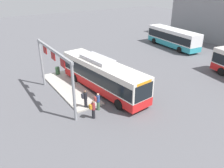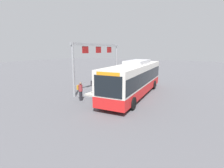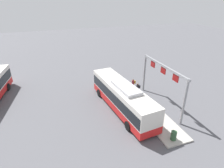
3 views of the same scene
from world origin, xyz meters
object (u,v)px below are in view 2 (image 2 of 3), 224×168
(person_waiting_near, at_px, (96,90))
(person_waiting_mid, at_px, (94,86))
(trash_bin, at_px, (137,78))
(bus_main, at_px, (135,78))
(person_boarding, at_px, (80,91))

(person_waiting_near, xyz_separation_m, person_waiting_mid, (-0.82, -0.82, 0.16))
(person_waiting_near, distance_m, person_waiting_mid, 1.17)
(person_waiting_mid, distance_m, trash_bin, 8.93)
(bus_main, height_order, person_waiting_near, bus_main)
(person_waiting_near, bearing_deg, bus_main, 60.03)
(person_waiting_mid, bearing_deg, bus_main, 40.47)
(person_waiting_near, height_order, person_waiting_mid, person_waiting_mid)
(person_boarding, height_order, person_waiting_near, same)
(person_waiting_near, height_order, trash_bin, person_waiting_near)
(person_boarding, bearing_deg, person_waiting_mid, 84.38)
(bus_main, xyz_separation_m, person_waiting_mid, (2.36, -3.24, -0.76))
(person_boarding, distance_m, person_waiting_near, 1.38)
(person_waiting_near, relative_size, person_waiting_mid, 1.00)
(person_waiting_mid, bearing_deg, person_boarding, -91.38)
(bus_main, relative_size, person_waiting_near, 7.11)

